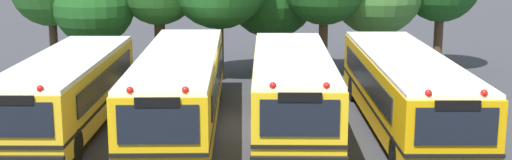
% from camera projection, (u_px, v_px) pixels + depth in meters
% --- Properties ---
extents(ground_plane, '(160.00, 160.00, 0.00)m').
position_uv_depth(ground_plane, '(239.00, 128.00, 22.47)').
color(ground_plane, '#38383D').
extents(school_bus_0, '(2.52, 9.98, 2.50)m').
position_uv_depth(school_bus_0, '(68.00, 90.00, 21.99)').
color(school_bus_0, yellow).
rests_on(school_bus_0, ground_plane).
extents(school_bus_1, '(2.79, 11.76, 2.63)m').
position_uv_depth(school_bus_1, '(180.00, 87.00, 22.09)').
color(school_bus_1, yellow).
rests_on(school_bus_1, ground_plane).
extents(school_bus_2, '(2.56, 10.24, 2.59)m').
position_uv_depth(school_bus_2, '(292.00, 88.00, 22.08)').
color(school_bus_2, yellow).
rests_on(school_bus_2, ground_plane).
extents(school_bus_3, '(2.61, 11.62, 2.55)m').
position_uv_depth(school_bus_3, '(405.00, 88.00, 22.07)').
color(school_bus_3, '#EAA80C').
rests_on(school_bus_3, ground_plane).
extents(tree_1, '(3.55, 3.55, 5.12)m').
position_uv_depth(tree_1, '(93.00, 5.00, 29.19)').
color(tree_1, '#4C3823').
rests_on(tree_1, ground_plane).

